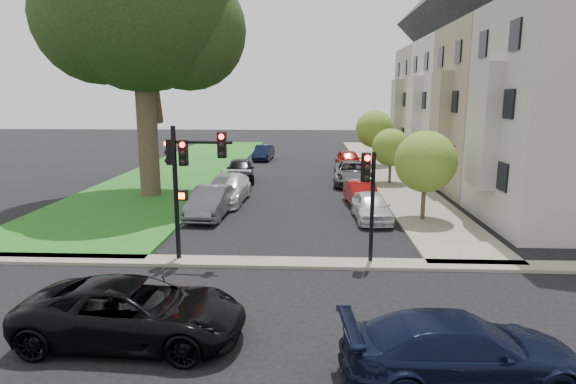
{
  "coord_description": "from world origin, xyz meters",
  "views": [
    {
      "loc": [
        0.89,
        -14.07,
        5.83
      ],
      "look_at": [
        0.0,
        5.0,
        2.0
      ],
      "focal_mm": 30.0,
      "sensor_mm": 36.0,
      "label": 1
    }
  ],
  "objects_px": {
    "car_parked_5": "(211,202)",
    "car_parked_9": "(264,153)",
    "eucalyptus": "(139,0)",
    "small_tree_a": "(425,162)",
    "car_parked_0": "(371,207)",
    "car_parked_7": "(240,170)",
    "car_parked_2": "(353,173)",
    "traffic_signal_main": "(186,169)",
    "small_tree_b": "(391,147)",
    "car_cross_far": "(461,350)",
    "small_tree_c": "(375,129)",
    "car_parked_1": "(362,194)",
    "traffic_signal_secondary": "(369,187)",
    "car_parked_3": "(348,160)",
    "car_parked_6": "(227,189)",
    "car_cross_near": "(134,311)"
  },
  "relations": [
    {
      "from": "small_tree_a",
      "to": "car_parked_0",
      "type": "bearing_deg",
      "value": 177.94
    },
    {
      "from": "car_cross_far",
      "to": "car_parked_0",
      "type": "distance_m",
      "value": 13.19
    },
    {
      "from": "car_parked_3",
      "to": "car_parked_7",
      "type": "distance_m",
      "value": 9.76
    },
    {
      "from": "car_parked_7",
      "to": "traffic_signal_secondary",
      "type": "bearing_deg",
      "value": -75.62
    },
    {
      "from": "eucalyptus",
      "to": "car_parked_3",
      "type": "xyz_separation_m",
      "value": [
        12.5,
        11.15,
        -10.2
      ]
    },
    {
      "from": "small_tree_c",
      "to": "traffic_signal_secondary",
      "type": "bearing_deg",
      "value": -97.77
    },
    {
      "from": "eucalyptus",
      "to": "car_cross_far",
      "type": "relative_size",
      "value": 3.24
    },
    {
      "from": "traffic_signal_main",
      "to": "car_parked_9",
      "type": "xyz_separation_m",
      "value": [
        0.02,
        27.57,
        -2.64
      ]
    },
    {
      "from": "small_tree_c",
      "to": "car_parked_6",
      "type": "height_order",
      "value": "small_tree_c"
    },
    {
      "from": "eucalyptus",
      "to": "car_parked_1",
      "type": "bearing_deg",
      "value": -9.1
    },
    {
      "from": "car_cross_far",
      "to": "car_parked_6",
      "type": "relative_size",
      "value": 0.94
    },
    {
      "from": "car_parked_6",
      "to": "car_parked_9",
      "type": "relative_size",
      "value": 1.25
    },
    {
      "from": "car_parked_2",
      "to": "small_tree_c",
      "type": "bearing_deg",
      "value": 76.81
    },
    {
      "from": "eucalyptus",
      "to": "small_tree_a",
      "type": "xyz_separation_m",
      "value": [
        14.75,
        -5.09,
        -8.14
      ]
    },
    {
      "from": "car_cross_near",
      "to": "car_parked_6",
      "type": "height_order",
      "value": "car_parked_6"
    },
    {
      "from": "traffic_signal_secondary",
      "to": "car_parked_9",
      "type": "xyz_separation_m",
      "value": [
        -6.31,
        27.61,
        -2.08
      ]
    },
    {
      "from": "car_parked_5",
      "to": "car_cross_far",
      "type": "bearing_deg",
      "value": -56.12
    },
    {
      "from": "car_cross_near",
      "to": "car_parked_1",
      "type": "height_order",
      "value": "car_cross_near"
    },
    {
      "from": "small_tree_c",
      "to": "small_tree_b",
      "type": "bearing_deg",
      "value": -90.0
    },
    {
      "from": "car_parked_0",
      "to": "car_parked_5",
      "type": "bearing_deg",
      "value": 175.23
    },
    {
      "from": "small_tree_b",
      "to": "car_cross_far",
      "type": "height_order",
      "value": "small_tree_b"
    },
    {
      "from": "small_tree_a",
      "to": "small_tree_b",
      "type": "distance_m",
      "value": 9.68
    },
    {
      "from": "car_parked_0",
      "to": "car_parked_3",
      "type": "distance_m",
      "value": 16.15
    },
    {
      "from": "car_parked_2",
      "to": "car_parked_5",
      "type": "relative_size",
      "value": 1.22
    },
    {
      "from": "eucalyptus",
      "to": "car_parked_2",
      "type": "bearing_deg",
      "value": 20.25
    },
    {
      "from": "car_parked_0",
      "to": "car_parked_2",
      "type": "distance_m",
      "value": 9.53
    },
    {
      "from": "car_parked_1",
      "to": "car_parked_6",
      "type": "height_order",
      "value": "car_parked_6"
    },
    {
      "from": "eucalyptus",
      "to": "small_tree_b",
      "type": "relative_size",
      "value": 4.31
    },
    {
      "from": "car_parked_0",
      "to": "car_parked_7",
      "type": "xyz_separation_m",
      "value": [
        -7.76,
        10.44,
        0.11
      ]
    },
    {
      "from": "car_parked_0",
      "to": "car_parked_7",
      "type": "relative_size",
      "value": 0.86
    },
    {
      "from": "traffic_signal_main",
      "to": "traffic_signal_secondary",
      "type": "relative_size",
      "value": 1.22
    },
    {
      "from": "eucalyptus",
      "to": "traffic_signal_main",
      "type": "xyz_separation_m",
      "value": [
        5.13,
        -11.05,
        -7.65
      ]
    },
    {
      "from": "eucalyptus",
      "to": "car_parked_3",
      "type": "relative_size",
      "value": 3.54
    },
    {
      "from": "car_parked_2",
      "to": "small_tree_a",
      "type": "bearing_deg",
      "value": -72.79
    },
    {
      "from": "car_parked_6",
      "to": "car_parked_9",
      "type": "bearing_deg",
      "value": 92.31
    },
    {
      "from": "car_parked_2",
      "to": "car_parked_3",
      "type": "distance_m",
      "value": 6.62
    },
    {
      "from": "car_parked_3",
      "to": "car_cross_far",
      "type": "bearing_deg",
      "value": -93.19
    },
    {
      "from": "car_parked_0",
      "to": "traffic_signal_main",
      "type": "bearing_deg",
      "value": -142.36
    },
    {
      "from": "traffic_signal_secondary",
      "to": "traffic_signal_main",
      "type": "bearing_deg",
      "value": 179.64
    },
    {
      "from": "car_parked_2",
      "to": "car_parked_5",
      "type": "height_order",
      "value": "car_parked_2"
    },
    {
      "from": "car_parked_6",
      "to": "car_parked_9",
      "type": "xyz_separation_m",
      "value": [
        0.31,
        17.91,
        -0.07
      ]
    },
    {
      "from": "small_tree_a",
      "to": "car_parked_1",
      "type": "relative_size",
      "value": 1.08
    },
    {
      "from": "car_cross_near",
      "to": "car_parked_5",
      "type": "relative_size",
      "value": 1.2
    },
    {
      "from": "traffic_signal_main",
      "to": "car_parked_3",
      "type": "distance_m",
      "value": 23.52
    },
    {
      "from": "traffic_signal_main",
      "to": "car_parked_3",
      "type": "relative_size",
      "value": 1.06
    },
    {
      "from": "car_parked_0",
      "to": "car_parked_1",
      "type": "relative_size",
      "value": 1.0
    },
    {
      "from": "car_parked_5",
      "to": "car_parked_9",
      "type": "xyz_separation_m",
      "value": [
        0.55,
        21.18,
        -0.05
      ]
    },
    {
      "from": "eucalyptus",
      "to": "car_cross_far",
      "type": "distance_m",
      "value": 24.37
    },
    {
      "from": "small_tree_c",
      "to": "car_cross_far",
      "type": "relative_size",
      "value": 0.94
    },
    {
      "from": "small_tree_c",
      "to": "car_parked_5",
      "type": "height_order",
      "value": "small_tree_c"
    }
  ]
}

